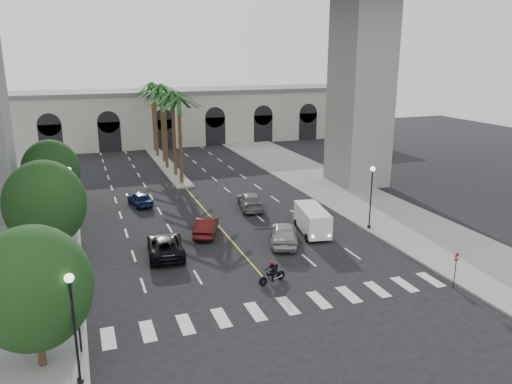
% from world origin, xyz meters
% --- Properties ---
extents(ground, '(140.00, 140.00, 0.00)m').
position_xyz_m(ground, '(0.00, 0.00, 0.00)').
color(ground, black).
rests_on(ground, ground).
extents(sidewalk_left, '(8.00, 100.00, 0.15)m').
position_xyz_m(sidewalk_left, '(-15.00, 15.00, 0.07)').
color(sidewalk_left, gray).
rests_on(sidewalk_left, ground).
extents(sidewalk_right, '(8.00, 100.00, 0.15)m').
position_xyz_m(sidewalk_right, '(15.00, 15.00, 0.07)').
color(sidewalk_right, gray).
rests_on(sidewalk_right, ground).
extents(median, '(2.00, 24.00, 0.20)m').
position_xyz_m(median, '(0.00, 38.00, 0.10)').
color(median, gray).
rests_on(median, ground).
extents(pier_building, '(71.00, 10.50, 8.50)m').
position_xyz_m(pier_building, '(0.00, 55.00, 4.27)').
color(pier_building, beige).
rests_on(pier_building, ground).
extents(bridge, '(75.00, 13.00, 26.00)m').
position_xyz_m(bridge, '(3.42, 22.00, 18.51)').
color(bridge, gray).
rests_on(bridge, ground).
extents(palm_a, '(3.20, 3.20, 10.30)m').
position_xyz_m(palm_a, '(0.00, 28.00, 9.10)').
color(palm_a, '#47331E').
rests_on(palm_a, ground).
extents(palm_b, '(3.20, 3.20, 10.60)m').
position_xyz_m(palm_b, '(0.10, 32.00, 9.37)').
color(palm_b, '#47331E').
rests_on(palm_b, ground).
extents(palm_c, '(3.20, 3.20, 10.10)m').
position_xyz_m(palm_c, '(-0.20, 36.00, 8.91)').
color(palm_c, '#47331E').
rests_on(palm_c, ground).
extents(palm_d, '(3.20, 3.20, 10.90)m').
position_xyz_m(palm_d, '(0.15, 40.00, 9.65)').
color(palm_d, '#47331E').
rests_on(palm_d, ground).
extents(palm_e, '(3.20, 3.20, 10.40)m').
position_xyz_m(palm_e, '(-0.10, 44.00, 9.19)').
color(palm_e, '#47331E').
rests_on(palm_e, ground).
extents(palm_f, '(3.20, 3.20, 10.70)m').
position_xyz_m(palm_f, '(0.20, 48.00, 9.46)').
color(palm_f, '#47331E').
rests_on(palm_f, ground).
extents(street_tree_near, '(5.20, 5.20, 6.89)m').
position_xyz_m(street_tree_near, '(-13.00, -3.00, 4.02)').
color(street_tree_near, '#382616').
rests_on(street_tree_near, ground).
extents(street_tree_mid, '(5.44, 5.44, 7.21)m').
position_xyz_m(street_tree_mid, '(-13.00, 10.00, 4.21)').
color(street_tree_mid, '#382616').
rests_on(street_tree_mid, ground).
extents(street_tree_far, '(5.04, 5.04, 6.68)m').
position_xyz_m(street_tree_far, '(-13.00, 22.00, 3.90)').
color(street_tree_far, '#382616').
rests_on(street_tree_far, ground).
extents(lamp_post_left_near, '(0.40, 0.40, 5.35)m').
position_xyz_m(lamp_post_left_near, '(-11.40, -5.00, 3.22)').
color(lamp_post_left_near, black).
rests_on(lamp_post_left_near, ground).
extents(lamp_post_left_far, '(0.40, 0.40, 5.35)m').
position_xyz_m(lamp_post_left_far, '(-11.40, 16.00, 3.22)').
color(lamp_post_left_far, black).
rests_on(lamp_post_left_far, ground).
extents(lamp_post_right, '(0.40, 0.40, 5.35)m').
position_xyz_m(lamp_post_right, '(11.40, 8.00, 3.22)').
color(lamp_post_right, black).
rests_on(lamp_post_right, ground).
extents(traffic_signal_near, '(0.25, 0.18, 3.65)m').
position_xyz_m(traffic_signal_near, '(-11.30, -2.50, 2.51)').
color(traffic_signal_near, black).
rests_on(traffic_signal_near, ground).
extents(traffic_signal_far, '(0.25, 0.18, 3.65)m').
position_xyz_m(traffic_signal_far, '(-11.30, 1.50, 2.51)').
color(traffic_signal_far, black).
rests_on(traffic_signal_far, ground).
extents(motorcycle_rider, '(1.99, 0.80, 1.49)m').
position_xyz_m(motorcycle_rider, '(0.31, 1.62, 0.67)').
color(motorcycle_rider, black).
rests_on(motorcycle_rider, ground).
extents(car_a, '(3.66, 5.30, 1.67)m').
position_xyz_m(car_a, '(3.59, 7.54, 0.84)').
color(car_a, '#AAA9AE').
rests_on(car_a, ground).
extents(car_b, '(3.06, 4.64, 1.44)m').
position_xyz_m(car_b, '(-1.50, 11.41, 0.72)').
color(car_b, '#410D0D').
rests_on(car_b, ground).
extents(car_c, '(3.01, 5.56, 1.48)m').
position_xyz_m(car_c, '(-5.29, 8.36, 0.74)').
color(car_c, black).
rests_on(car_c, ground).
extents(car_d, '(3.02, 5.44, 1.49)m').
position_xyz_m(car_d, '(4.15, 16.86, 0.75)').
color(car_d, slate).
rests_on(car_d, ground).
extents(car_e, '(2.30, 4.11, 1.32)m').
position_xyz_m(car_e, '(-5.42, 21.33, 0.66)').
color(car_e, '#0E1B45').
rests_on(car_e, ground).
extents(cargo_van, '(2.69, 5.19, 2.10)m').
position_xyz_m(cargo_van, '(6.59, 8.82, 1.17)').
color(cargo_van, white).
rests_on(cargo_van, ground).
extents(pedestrian_a, '(0.75, 0.58, 1.82)m').
position_xyz_m(pedestrian_a, '(-15.58, 5.56, 1.06)').
color(pedestrian_a, black).
rests_on(pedestrian_a, sidewalk_left).
extents(do_not_enter_sign, '(0.54, 0.26, 2.36)m').
position_xyz_m(do_not_enter_sign, '(10.50, -2.99, 1.72)').
color(do_not_enter_sign, black).
rests_on(do_not_enter_sign, ground).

